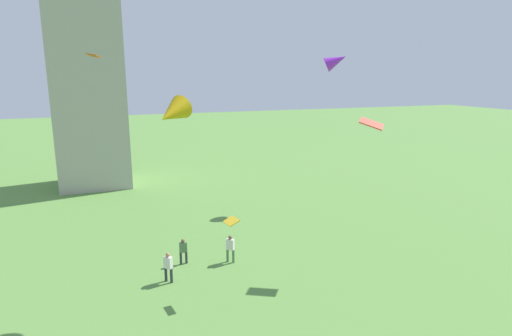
{
  "coord_description": "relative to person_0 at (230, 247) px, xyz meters",
  "views": [
    {
      "loc": [
        -5.32,
        -2.34,
        10.95
      ],
      "look_at": [
        2.31,
        17.58,
        6.19
      ],
      "focal_mm": 29.3,
      "sensor_mm": 36.0,
      "label": 1
    }
  ],
  "objects": [
    {
      "name": "kite_flying_6",
      "position": [
        7.64,
        -2.56,
        7.32
      ],
      "size": [
        1.6,
        1.48,
        0.68
      ],
      "rotation": [
        0.0,
        0.0,
        5.6
      ],
      "color": "#E74834"
    },
    {
      "name": "kite_flying_3",
      "position": [
        12.37,
        9.21,
        11.17
      ],
      "size": [
        2.44,
        2.09,
        1.84
      ],
      "rotation": [
        0.0,
        0.0,
        1.08
      ],
      "color": "purple"
    },
    {
      "name": "kite_flying_5",
      "position": [
        -0.96,
        -3.35,
        2.89
      ],
      "size": [
        0.68,
        0.92,
        0.27
      ],
      "rotation": [
        0.0,
        0.0,
        1.72
      ],
      "color": "yellow"
    },
    {
      "name": "person_5",
      "position": [
        -3.86,
        -1.13,
        -0.0
      ],
      "size": [
        0.48,
        0.49,
        1.69
      ],
      "rotation": [
        0.0,
        0.0,
        5.45
      ],
      "color": "#2D3338",
      "rests_on": "ground_plane"
    },
    {
      "name": "kite_flying_2",
      "position": [
        -6.7,
        11.38,
        11.38
      ],
      "size": [
        1.1,
        1.09,
        0.35
      ],
      "rotation": [
        0.0,
        0.0,
        5.58
      ],
      "color": "#DC550B"
    },
    {
      "name": "person_0",
      "position": [
        0.0,
        0.0,
        0.0
      ],
      "size": [
        0.5,
        0.47,
        1.69
      ],
      "rotation": [
        0.0,
        0.0,
        5.6
      ],
      "color": "#51754C",
      "rests_on": "ground_plane"
    },
    {
      "name": "kite_flying_4",
      "position": [
        -3.56,
        -2.7,
        8.27
      ],
      "size": [
        2.18,
        2.16,
        1.59
      ],
      "rotation": [
        0.0,
        0.0,
        5.48
      ],
      "color": "#B8910A"
    },
    {
      "name": "person_1",
      "position": [
        -2.66,
        0.77,
        -0.07
      ],
      "size": [
        0.48,
        0.29,
        1.56
      ],
      "rotation": [
        0.0,
        0.0,
        3.3
      ],
      "color": "#2D3338",
      "rests_on": "ground_plane"
    }
  ]
}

